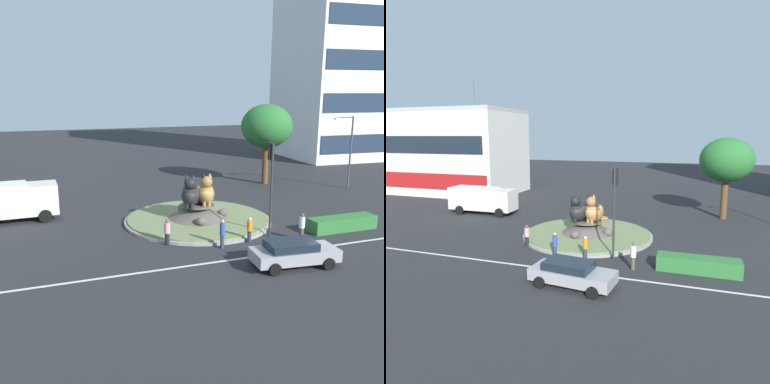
% 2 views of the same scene
% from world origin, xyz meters
% --- Properties ---
extents(ground_plane, '(160.00, 160.00, 0.00)m').
position_xyz_m(ground_plane, '(0.00, 0.00, 0.00)').
color(ground_plane, '#28282B').
extents(lane_centreline, '(112.00, 0.20, 0.01)m').
position_xyz_m(lane_centreline, '(0.00, -7.39, 0.00)').
color(lane_centreline, silver).
rests_on(lane_centreline, ground).
extents(roundabout_island, '(10.29, 10.29, 1.24)m').
position_xyz_m(roundabout_island, '(-0.00, 0.01, 0.38)').
color(roundabout_island, gray).
rests_on(roundabout_island, ground).
extents(cat_statue_black, '(2.25, 2.36, 2.32)m').
position_xyz_m(cat_statue_black, '(-0.62, -0.28, 2.09)').
color(cat_statue_black, black).
rests_on(cat_statue_black, roundabout_island).
extents(cat_statue_tabby, '(1.88, 2.34, 2.30)m').
position_xyz_m(cat_statue_tabby, '(0.56, -0.13, 2.08)').
color(cat_statue_tabby, '#9E703D').
rests_on(cat_statue_tabby, roundabout_island).
extents(traffic_light_mast, '(0.33, 0.46, 5.92)m').
position_xyz_m(traffic_light_mast, '(3.12, -4.51, 4.08)').
color(traffic_light_mast, '#2D2D33').
rests_on(traffic_light_mast, ground).
extents(office_tower, '(14.90, 14.25, 30.32)m').
position_xyz_m(office_tower, '(29.36, 23.08, 15.16)').
color(office_tower, silver).
rests_on(office_tower, ground).
extents(clipped_hedge_strip, '(4.74, 1.20, 0.90)m').
position_xyz_m(clipped_hedge_strip, '(8.31, -5.09, 0.45)').
color(clipped_hedge_strip, '#2D7033').
rests_on(clipped_hedge_strip, ground).
extents(broadleaf_tree_behind_island, '(4.92, 4.92, 7.77)m').
position_xyz_m(broadleaf_tree_behind_island, '(10.76, 9.72, 5.63)').
color(broadleaf_tree_behind_island, brown).
rests_on(broadleaf_tree_behind_island, ground).
extents(streetlight_arm, '(2.04, 0.30, 6.74)m').
position_xyz_m(streetlight_arm, '(16.90, 5.17, 3.93)').
color(streetlight_arm, '#4C4C51').
rests_on(streetlight_arm, ground).
extents(pedestrian_orange_shirt, '(0.32, 0.32, 1.57)m').
position_xyz_m(pedestrian_orange_shirt, '(1.41, -5.18, 0.83)').
color(pedestrian_orange_shirt, '#33384C').
rests_on(pedestrian_orange_shirt, ground).
extents(pedestrian_pink_shirt, '(0.37, 0.37, 1.59)m').
position_xyz_m(pedestrian_pink_shirt, '(-3.41, -3.92, 0.83)').
color(pedestrian_pink_shirt, black).
rests_on(pedestrian_pink_shirt, ground).
extents(pedestrian_white_shirt, '(0.35, 0.35, 1.70)m').
position_xyz_m(pedestrian_white_shirt, '(4.61, -5.91, 0.90)').
color(pedestrian_white_shirt, brown).
rests_on(pedestrian_white_shirt, ground).
extents(pedestrian_blue_shirt, '(0.32, 0.32, 1.75)m').
position_xyz_m(pedestrian_blue_shirt, '(-0.55, -5.55, 0.94)').
color(pedestrian_blue_shirt, '#33384C').
rests_on(pedestrian_blue_shirt, ground).
extents(sedan_on_far_lane, '(4.69, 2.40, 1.37)m').
position_xyz_m(sedan_on_far_lane, '(1.89, -9.23, 0.74)').
color(sedan_on_far_lane, '#99999E').
rests_on(sedan_on_far_lane, ground).
extents(delivery_box_truck, '(6.92, 2.66, 2.70)m').
position_xyz_m(delivery_box_truck, '(-12.63, 4.46, 1.53)').
color(delivery_box_truck, silver).
rests_on(delivery_box_truck, ground).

